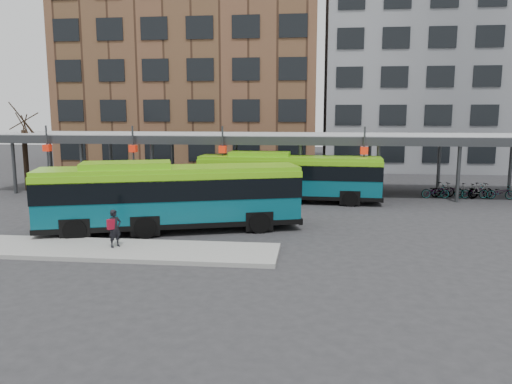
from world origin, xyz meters
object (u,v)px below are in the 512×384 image
bus_front (170,195)px  bus_rear (289,176)px  pedestrian (115,228)px  tree (26,157)px

bus_front → bus_rear: bus_front is taller
bus_front → pedestrian: size_ratio=7.99×
tree → bus_rear: bearing=-7.3°
tree → bus_front: size_ratio=0.45×
tree → bus_front: 17.91m
bus_rear → pedestrian: (-6.55, -12.40, -0.68)m
bus_rear → bus_front: bearing=-119.0°
pedestrian → bus_rear: bearing=6.6°
bus_rear → pedestrian: size_ratio=7.40×
bus_rear → tree: bearing=175.0°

